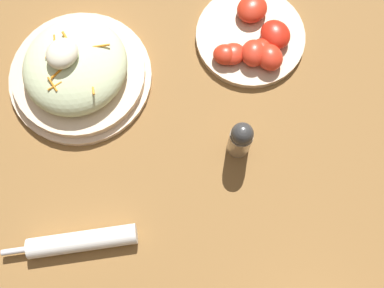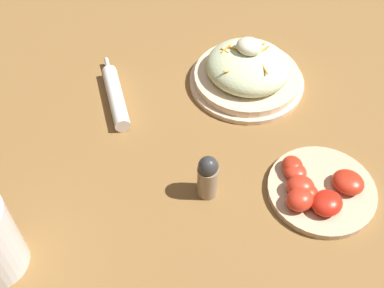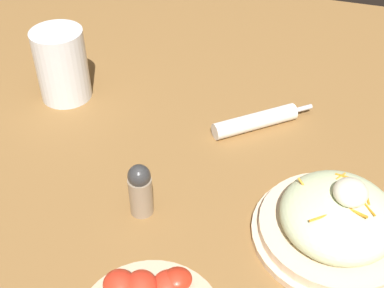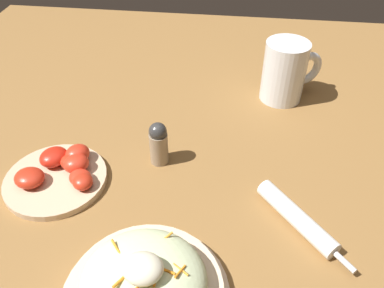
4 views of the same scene
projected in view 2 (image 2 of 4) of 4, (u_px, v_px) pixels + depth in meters
name	position (u px, v px, depth m)	size (l,w,h in m)	color
ground_plane	(171.00, 163.00, 0.83)	(1.43, 1.43, 0.00)	olive
salad_plate	(248.00, 71.00, 0.93)	(0.22, 0.22, 0.10)	beige
napkin_roll	(115.00, 96.00, 0.91)	(0.13, 0.15, 0.03)	white
tomato_plate	(318.00, 189.00, 0.77)	(0.17, 0.17, 0.04)	#D1B28E
salt_shaker	(208.00, 176.00, 0.76)	(0.03, 0.03, 0.08)	gray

